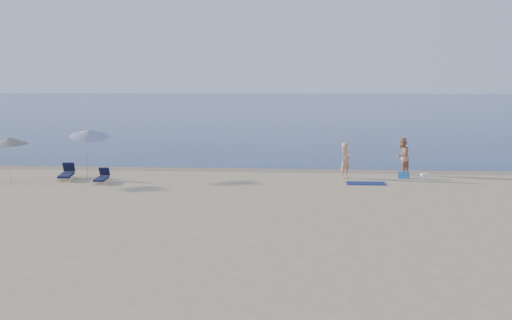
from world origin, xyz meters
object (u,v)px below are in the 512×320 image
(blue_cooler, at_px, (404,175))
(umbrella_near, at_px, (89,133))
(person_left, at_px, (346,160))
(person_right, at_px, (402,156))

(blue_cooler, xyz_separation_m, umbrella_near, (-16.01, -0.71, 2.07))
(person_left, height_order, umbrella_near, umbrella_near)
(person_left, relative_size, blue_cooler, 3.69)
(person_right, height_order, blue_cooler, person_right)
(person_right, bearing_deg, umbrella_near, -50.47)
(person_left, height_order, person_right, person_right)
(umbrella_near, bearing_deg, person_left, -19.31)
(person_left, distance_m, blue_cooler, 3.03)
(blue_cooler, distance_m, umbrella_near, 16.16)
(person_right, distance_m, blue_cooler, 1.36)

